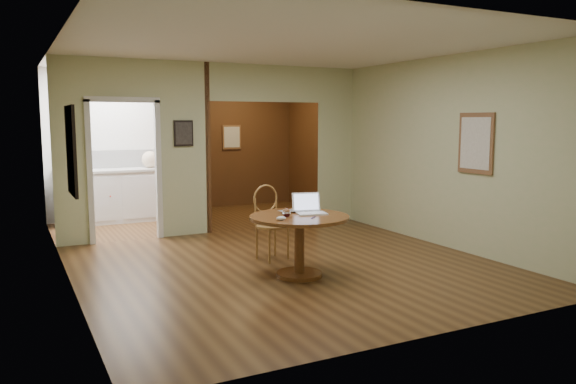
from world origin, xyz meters
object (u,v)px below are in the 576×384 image
chair (270,218)px  closed_laptop (296,212)px  open_laptop (309,208)px  dining_table (299,231)px

chair → closed_laptop: size_ratio=2.73×
chair → open_laptop: size_ratio=2.54×
open_laptop → closed_laptop: 0.17m
dining_table → chair: (0.05, 0.92, 0.01)m
dining_table → chair: bearing=87.1°
dining_table → closed_laptop: closed_laptop is taller
chair → open_laptop: 0.87m
chair → closed_laptop: chair is taller
open_laptop → dining_table: bearing=-138.5°
open_laptop → closed_laptop: open_laptop is taller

